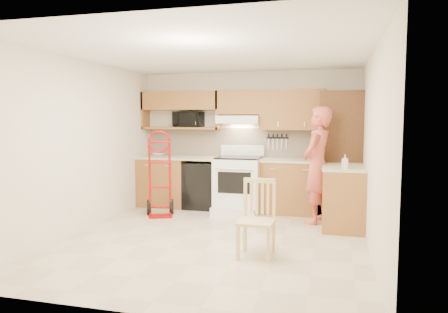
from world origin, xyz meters
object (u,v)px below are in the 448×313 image
at_px(microwave, 188,119).
at_px(range, 238,180).
at_px(person, 317,165).
at_px(dining_chair, 256,219).
at_px(hand_truck, 160,178).

xyz_separation_m(microwave, range, (1.04, -0.38, -1.05)).
bearing_deg(range, person, -14.68).
height_order(microwave, range, microwave).
bearing_deg(dining_chair, microwave, 125.49).
bearing_deg(dining_chair, range, 109.60).
relative_size(range, person, 0.63).
height_order(range, person, person).
height_order(hand_truck, dining_chair, hand_truck).
xyz_separation_m(range, dining_chair, (0.74, -2.24, -0.12)).
bearing_deg(range, microwave, 159.95).
distance_m(person, dining_chair, 2.04).
height_order(person, hand_truck, person).
xyz_separation_m(hand_truck, dining_chair, (1.96, -1.69, -0.19)).
xyz_separation_m(range, person, (1.36, -0.36, 0.34)).
distance_m(hand_truck, dining_chair, 2.60).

